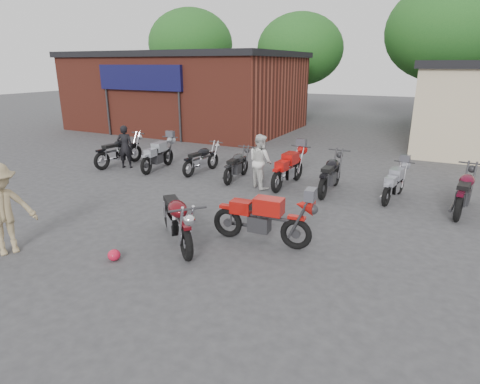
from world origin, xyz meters
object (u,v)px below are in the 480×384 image
at_px(row_bike_1, 158,154).
at_px(row_bike_6, 395,182).
at_px(row_bike_7, 465,189).
at_px(sportbike, 263,216).
at_px(vintage_motorcycle, 177,216).
at_px(row_bike_4, 288,167).
at_px(helmet, 114,255).
at_px(person_tan, 2,209).
at_px(row_bike_0, 119,149).
at_px(person_light, 260,161).
at_px(row_bike_2, 202,158).
at_px(person_dark, 125,147).
at_px(row_bike_3, 237,164).
at_px(row_bike_5, 331,172).

distance_m(row_bike_1, row_bike_6, 8.00).
bearing_deg(row_bike_7, sportbike, 144.72).
height_order(vintage_motorcycle, row_bike_4, vintage_motorcycle).
distance_m(helmet, person_tan, 2.39).
bearing_deg(row_bike_6, row_bike_7, -89.71).
height_order(row_bike_0, row_bike_7, row_bike_7).
xyz_separation_m(person_light, row_bike_2, (-2.53, 0.67, -0.29)).
bearing_deg(row_bike_1, row_bike_2, -85.13).
relative_size(row_bike_4, row_bike_6, 1.18).
relative_size(person_light, row_bike_2, 0.89).
distance_m(person_light, row_bike_0, 5.83).
bearing_deg(vintage_motorcycle, person_light, 133.56).
xyz_separation_m(row_bike_1, row_bike_6, (7.99, 0.30, -0.06)).
xyz_separation_m(person_dark, row_bike_4, (6.09, 0.53, -0.16)).
xyz_separation_m(row_bike_3, row_bike_4, (1.76, 0.08, 0.08)).
bearing_deg(row_bike_6, helmet, 154.49).
xyz_separation_m(person_tan, row_bike_6, (6.47, 7.06, -0.41)).
bearing_deg(row_bike_4, person_light, 130.98).
height_order(sportbike, person_dark, person_dark).
xyz_separation_m(row_bike_2, row_bike_7, (8.05, -0.28, 0.08)).
xyz_separation_m(person_light, row_bike_3, (-1.05, 0.46, -0.29)).
xyz_separation_m(helmet, row_bike_4, (1.23, 6.25, 0.50)).
distance_m(person_dark, row_bike_1, 1.27).
distance_m(row_bike_1, row_bike_4, 4.89).
bearing_deg(row_bike_2, row_bike_7, -85.42).
distance_m(sportbike, person_light, 4.05).
relative_size(sportbike, row_bike_3, 1.15).
bearing_deg(vintage_motorcycle, row_bike_4, 125.40).
height_order(row_bike_1, row_bike_7, row_bike_7).
height_order(person_tan, row_bike_2, person_tan).
xyz_separation_m(sportbike, row_bike_1, (-5.89, 4.01, -0.03)).
relative_size(sportbike, row_bike_7, 1.00).
bearing_deg(vintage_motorcycle, person_dark, -177.88).
bearing_deg(row_bike_6, person_tan, 146.31).
distance_m(person_dark, row_bike_7, 10.91).
height_order(vintage_motorcycle, row_bike_0, vintage_motorcycle).
distance_m(vintage_motorcycle, row_bike_4, 5.12).
xyz_separation_m(sportbike, row_bike_4, (-1.01, 4.21, 0.00)).
distance_m(row_bike_3, row_bike_6, 4.87).
bearing_deg(row_bike_2, person_light, -98.23).
xyz_separation_m(row_bike_0, row_bike_3, (4.77, 0.30, -0.08)).
bearing_deg(row_bike_3, row_bike_0, 88.85).
xyz_separation_m(row_bike_1, row_bike_4, (4.88, 0.20, 0.03)).
bearing_deg(person_tan, row_bike_2, 25.52).
height_order(vintage_motorcycle, row_bike_7, vintage_motorcycle).
relative_size(person_tan, row_bike_7, 0.87).
bearing_deg(row_bike_1, sportbike, -130.62).
height_order(person_dark, row_bike_1, person_dark).
bearing_deg(row_bike_5, person_tan, 145.31).
distance_m(row_bike_2, row_bike_3, 1.50).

